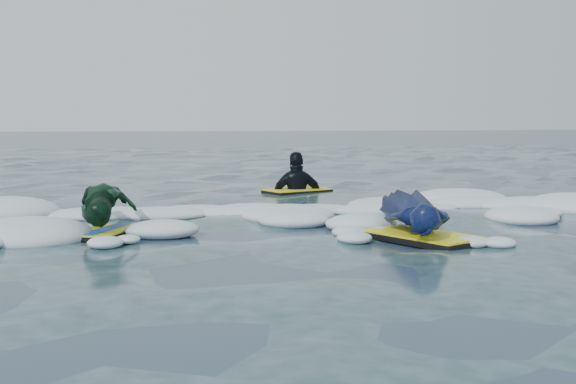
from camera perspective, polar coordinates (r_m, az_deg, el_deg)
The scene contains 5 objects.
ground at distance 7.22m, azimuth -0.39°, elevation -3.32°, with size 120.00×120.00×0.00m, color #172539.
foam_band at distance 8.23m, azimuth -1.65°, elevation -2.19°, with size 12.00×3.10×0.30m, color white, non-canonical shape.
prone_woman_unit at distance 7.03m, azimuth 9.97°, elevation -1.87°, with size 1.04×1.73×0.42m.
prone_child_unit at distance 7.46m, azimuth -14.15°, elevation -1.25°, with size 0.77×1.31×0.49m.
waiting_rider_unit at distance 11.05m, azimuth 0.74°, elevation -0.61°, with size 1.13×0.90×1.50m.
Camera 1 is at (-1.25, -7.02, 1.15)m, focal length 45.00 mm.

